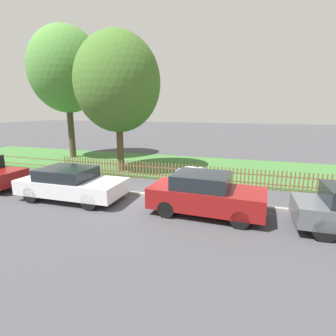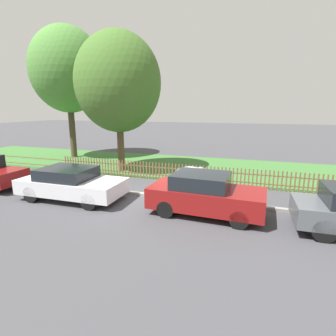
% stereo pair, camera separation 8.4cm
% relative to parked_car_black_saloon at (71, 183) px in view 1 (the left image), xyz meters
% --- Properties ---
extents(ground_plane, '(120.00, 120.00, 0.00)m').
position_rel_parked_car_black_saloon_xyz_m(ground_plane, '(3.55, 1.20, -0.68)').
color(ground_plane, '#424247').
extents(kerb_stone, '(39.15, 0.20, 0.12)m').
position_rel_parked_car_black_saloon_xyz_m(kerb_stone, '(3.55, 1.30, -0.62)').
color(kerb_stone, gray).
rests_on(kerb_stone, ground).
extents(grass_strip, '(39.15, 7.20, 0.01)m').
position_rel_parked_car_black_saloon_xyz_m(grass_strip, '(3.55, 7.49, -0.68)').
color(grass_strip, '#3D7033').
rests_on(grass_strip, ground).
extents(park_fence, '(39.15, 0.05, 0.93)m').
position_rel_parked_car_black_saloon_xyz_m(park_fence, '(3.55, 3.91, -0.22)').
color(park_fence, brown).
rests_on(park_fence, ground).
extents(parked_car_black_saloon, '(4.31, 1.95, 1.31)m').
position_rel_parked_car_black_saloon_xyz_m(parked_car_black_saloon, '(0.00, 0.00, 0.00)').
color(parked_car_black_saloon, silver).
rests_on(parked_car_black_saloon, ground).
extents(parked_car_navy_estate, '(4.00, 1.88, 1.47)m').
position_rel_parked_car_black_saloon_xyz_m(parked_car_navy_estate, '(5.49, 0.17, 0.06)').
color(parked_car_navy_estate, maroon).
rests_on(parked_car_navy_estate, ground).
extents(covered_motorcycle, '(1.84, 0.88, 1.14)m').
position_rel_parked_car_black_saloon_xyz_m(covered_motorcycle, '(4.46, 2.61, 0.01)').
color(covered_motorcycle, black).
rests_on(covered_motorcycle, ground).
extents(tree_nearest_kerb, '(5.26, 5.26, 9.40)m').
position_rel_parked_car_black_saloon_xyz_m(tree_nearest_kerb, '(-6.21, 8.09, 5.67)').
color(tree_nearest_kerb, '#473828').
rests_on(tree_nearest_kerb, ground).
extents(tree_behind_motorcycle, '(4.83, 4.83, 7.86)m').
position_rel_parked_car_black_saloon_xyz_m(tree_behind_motorcycle, '(-0.55, 5.24, 4.39)').
color(tree_behind_motorcycle, brown).
rests_on(tree_behind_motorcycle, ground).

